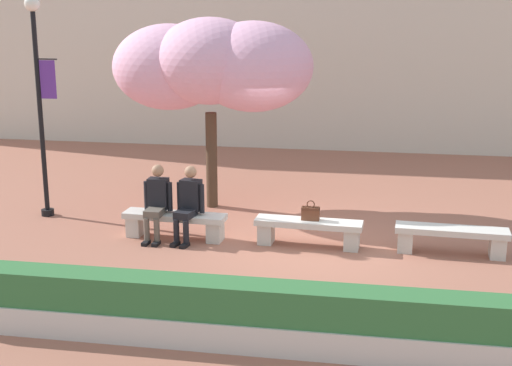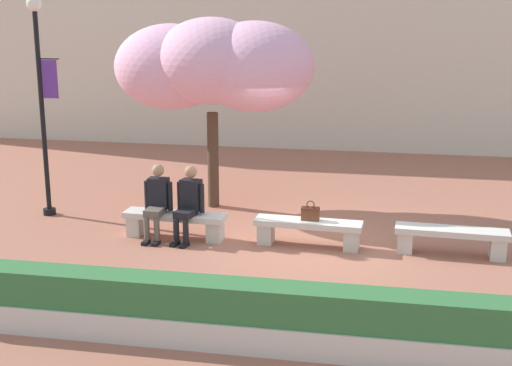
# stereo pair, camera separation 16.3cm
# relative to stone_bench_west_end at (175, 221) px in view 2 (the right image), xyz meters

# --- Properties ---
(ground_plane) EXTENTS (100.00, 100.00, 0.00)m
(ground_plane) POSITION_rel_stone_bench_west_end_xyz_m (2.32, 0.00, -0.30)
(ground_plane) COLOR #9E604C
(stone_bench_west_end) EXTENTS (1.81, 0.51, 0.45)m
(stone_bench_west_end) POSITION_rel_stone_bench_west_end_xyz_m (0.00, 0.00, 0.00)
(stone_bench_west_end) COLOR beige
(stone_bench_west_end) RESTS_ON ground
(stone_bench_near_west) EXTENTS (1.81, 0.51, 0.45)m
(stone_bench_near_west) POSITION_rel_stone_bench_west_end_xyz_m (2.32, 0.00, 0.00)
(stone_bench_near_west) COLOR beige
(stone_bench_near_west) RESTS_ON ground
(stone_bench_center) EXTENTS (1.81, 0.51, 0.45)m
(stone_bench_center) POSITION_rel_stone_bench_west_end_xyz_m (4.64, 0.00, 0.00)
(stone_bench_center) COLOR beige
(stone_bench_center) RESTS_ON ground
(person_seated_left) EXTENTS (0.51, 0.69, 1.29)m
(person_seated_left) POSITION_rel_stone_bench_west_end_xyz_m (-0.29, -0.05, 0.40)
(person_seated_left) COLOR black
(person_seated_left) RESTS_ON ground
(person_seated_right) EXTENTS (0.50, 0.73, 1.29)m
(person_seated_right) POSITION_rel_stone_bench_west_end_xyz_m (0.27, -0.05, 0.40)
(person_seated_right) COLOR black
(person_seated_right) RESTS_ON ground
(handbag) EXTENTS (0.30, 0.15, 0.34)m
(handbag) POSITION_rel_stone_bench_west_end_xyz_m (2.35, 0.03, 0.28)
(handbag) COLOR brown
(handbag) RESTS_ON stone_bench_near_west
(cherry_tree_main) EXTENTS (3.92, 2.41, 3.71)m
(cherry_tree_main) POSITION_rel_stone_bench_west_end_xyz_m (0.22, 2.09, 2.50)
(cherry_tree_main) COLOR #473323
(cherry_tree_main) RESTS_ON ground
(lamp_post_with_banner) EXTENTS (0.54, 0.28, 4.09)m
(lamp_post_with_banner) POSITION_rel_stone_bench_west_end_xyz_m (-2.79, 0.89, 2.15)
(lamp_post_with_banner) COLOR black
(lamp_post_with_banner) RESTS_ON ground
(planter_hedge_foreground) EXTENTS (8.64, 0.50, 0.80)m
(planter_hedge_foreground) POSITION_rel_stone_bench_west_end_xyz_m (2.32, -3.71, 0.08)
(planter_hedge_foreground) COLOR beige
(planter_hedge_foreground) RESTS_ON ground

